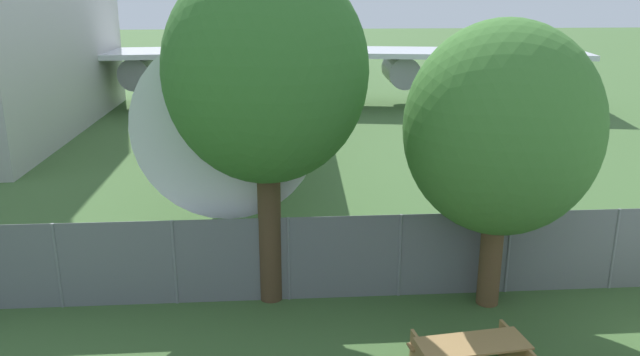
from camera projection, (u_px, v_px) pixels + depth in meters
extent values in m
cylinder|color=slate|center=(58.00, 266.00, 13.73)|extent=(0.07, 0.07, 2.00)
cylinder|color=slate|center=(175.00, 262.00, 13.91)|extent=(0.07, 0.07, 2.00)
cylinder|color=slate|center=(289.00, 259.00, 14.09)|extent=(0.07, 0.07, 2.00)
cylinder|color=slate|center=(400.00, 256.00, 14.27)|extent=(0.07, 0.07, 2.00)
cylinder|color=slate|center=(508.00, 252.00, 14.44)|extent=(0.07, 0.07, 2.00)
cylinder|color=slate|center=(614.00, 249.00, 14.62)|extent=(0.07, 0.07, 2.00)
cube|color=slate|center=(400.00, 256.00, 14.27)|extent=(56.00, 0.01, 2.00)
cylinder|color=silver|center=(269.00, 45.00, 35.35)|extent=(5.63, 37.09, 4.17)
cone|color=silver|center=(234.00, 112.00, 15.66)|extent=(4.33, 4.33, 4.17)
cone|color=silver|center=(280.00, 26.00, 55.53)|extent=(3.95, 5.35, 3.75)
cube|color=silver|center=(443.00, 53.00, 37.63)|extent=(17.28, 8.05, 0.30)
cylinder|color=#939399|center=(400.00, 70.00, 38.22)|extent=(2.02, 3.82, 1.88)
cube|color=silver|center=(96.00, 54.00, 36.96)|extent=(17.06, 6.81, 0.30)
cylinder|color=#939399|center=(141.00, 71.00, 37.71)|extent=(2.02, 3.82, 1.88)
cube|color=silver|center=(278.00, 23.00, 51.72)|extent=(9.29, 3.69, 0.20)
cylinder|color=#2D2D33|center=(258.00, 147.00, 24.70)|extent=(0.24, 0.24, 1.81)
cylinder|color=#2D2D33|center=(258.00, 162.00, 24.88)|extent=(0.32, 0.57, 0.56)
cylinder|color=#2D2D33|center=(313.00, 92.00, 38.05)|extent=(0.24, 0.24, 1.81)
cylinder|color=#2D2D33|center=(313.00, 103.00, 38.23)|extent=(0.32, 0.57, 0.56)
cylinder|color=#2D2D33|center=(231.00, 93.00, 37.89)|extent=(0.24, 0.24, 1.81)
cylinder|color=#2D2D33|center=(231.00, 103.00, 38.07)|extent=(0.32, 0.57, 0.56)
cube|color=#A37A47|center=(473.00, 344.00, 11.18)|extent=(2.08, 1.00, 0.04)
cube|color=#A37A47|center=(459.00, 342.00, 11.79)|extent=(2.02, 0.53, 0.04)
cube|color=#A37A47|center=(517.00, 356.00, 11.46)|extent=(0.23, 1.40, 0.74)
cylinder|color=brown|center=(491.00, 256.00, 13.87)|extent=(0.49, 0.49, 2.30)
ellipsoid|color=#427A33|center=(502.00, 128.00, 13.04)|extent=(4.12, 4.12, 4.53)
cylinder|color=#4C3823|center=(270.00, 230.00, 13.92)|extent=(0.51, 0.51, 3.40)
ellipsoid|color=#38702D|center=(266.00, 71.00, 12.91)|extent=(4.28, 4.28, 4.71)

